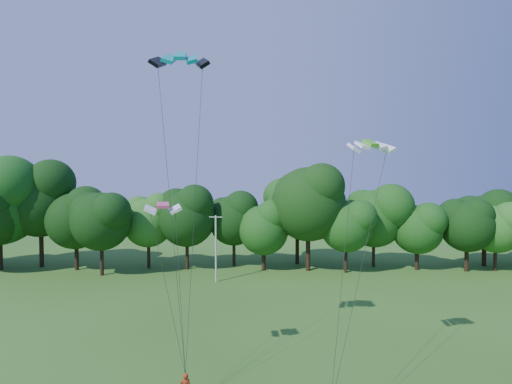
{
  "coord_description": "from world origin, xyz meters",
  "views": [
    {
      "loc": [
        -0.28,
        -13.95,
        11.85
      ],
      "look_at": [
        0.24,
        13.0,
        10.7
      ],
      "focal_mm": 28.0,
      "sensor_mm": 36.0,
      "label": 1
    }
  ],
  "objects": [
    {
      "name": "utility_pole",
      "position": [
        -3.89,
        30.0,
        3.83
      ],
      "size": [
        1.47,
        0.35,
        7.41
      ],
      "rotation": [
        0.0,
        0.0,
        -0.18
      ],
      "color": "beige",
      "rests_on": "ground"
    },
    {
      "name": "kite_teal",
      "position": [
        -4.16,
        9.18,
        18.64
      ],
      "size": [
        3.24,
        1.59,
        0.81
      ],
      "rotation": [
        0.0,
        0.0,
        0.07
      ],
      "color": "#05969C",
      "rests_on": "ground"
    },
    {
      "name": "kite_green",
      "position": [
        6.47,
        8.06,
        13.63
      ],
      "size": [
        2.67,
        1.62,
        0.52
      ],
      "rotation": [
        0.0,
        0.0,
        0.21
      ],
      "color": "#44B61B",
      "rests_on": "ground"
    },
    {
      "name": "kite_pink",
      "position": [
        -5.1,
        8.54,
        10.16
      ],
      "size": [
        2.22,
        1.45,
        0.32
      ],
      "rotation": [
        0.0,
        0.0,
        0.24
      ],
      "color": "#E13E76",
      "rests_on": "ground"
    },
    {
      "name": "tree_back_center",
      "position": [
        7.13,
        35.03,
        9.16
      ],
      "size": [
        10.08,
        10.08,
        14.66
      ],
      "color": "black",
      "rests_on": "ground"
    },
    {
      "name": "tree_back_east",
      "position": [
        30.26,
        34.4,
        5.82
      ],
      "size": [
        6.41,
        6.41,
        9.32
      ],
      "color": "black",
      "rests_on": "ground"
    }
  ]
}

